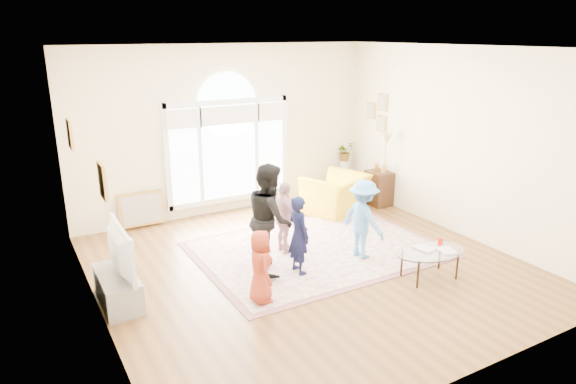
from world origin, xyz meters
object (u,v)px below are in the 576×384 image
tv_console (118,289)px  coffee_table (430,252)px  area_rug (317,249)px  armchair (336,194)px  television (114,251)px

tv_console → coffee_table: (4.05, -1.46, 0.19)m
area_rug → armchair: size_ratio=3.15×
area_rug → tv_console: size_ratio=3.60×
area_rug → television: bearing=-177.1°
tv_console → coffee_table: coffee_table is taller
television → coffee_table: 4.32m
television → armchair: 4.77m
armchair → tv_console: bearing=-2.9°
television → armchair: bearing=19.0°
tv_console → television: 0.53m
tv_console → area_rug: bearing=2.9°
coffee_table → tv_console: bearing=167.0°
television → area_rug: bearing=2.9°
television → coffee_table: size_ratio=0.98×
area_rug → armchair: armchair is taller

